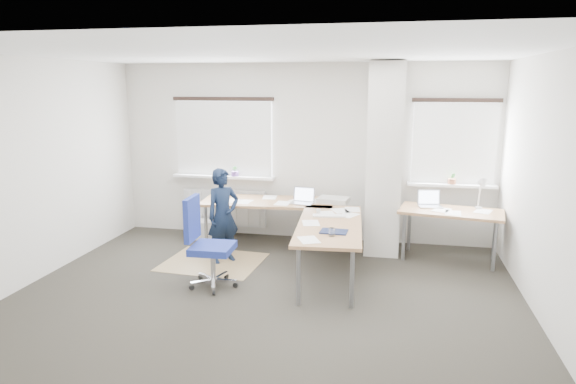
% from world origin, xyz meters
% --- Properties ---
extents(ground, '(6.00, 6.00, 0.00)m').
position_xyz_m(ground, '(0.00, 0.00, 0.00)').
color(ground, black).
rests_on(ground, ground).
extents(room_shell, '(6.04, 5.04, 2.82)m').
position_xyz_m(room_shell, '(0.18, 0.45, 1.75)').
color(room_shell, beige).
rests_on(room_shell, ground).
extents(floor_mat, '(1.41, 1.22, 0.01)m').
position_xyz_m(floor_mat, '(-1.02, 1.02, 0.00)').
color(floor_mat, '#947A51').
rests_on(floor_mat, ground).
extents(white_crate, '(0.53, 0.41, 0.29)m').
position_xyz_m(white_crate, '(-1.63, 2.13, 0.14)').
color(white_crate, white).
rests_on(white_crate, ground).
extents(desk_main, '(2.58, 2.62, 0.96)m').
position_xyz_m(desk_main, '(0.17, 1.34, 0.69)').
color(desk_main, '#956340').
rests_on(desk_main, ground).
extents(desk_side, '(1.50, 0.93, 1.22)m').
position_xyz_m(desk_side, '(2.26, 1.81, 0.69)').
color(desk_side, '#956340').
rests_on(desk_side, ground).
extents(task_chair, '(0.62, 0.61, 1.13)m').
position_xyz_m(task_chair, '(-0.75, 0.17, 0.32)').
color(task_chair, navy).
rests_on(task_chair, ground).
extents(person, '(0.57, 0.57, 1.33)m').
position_xyz_m(person, '(-0.88, 1.10, 0.67)').
color(person, black).
rests_on(person, ground).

